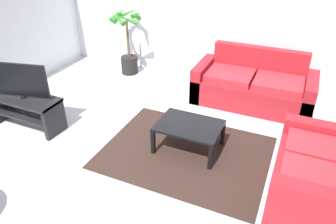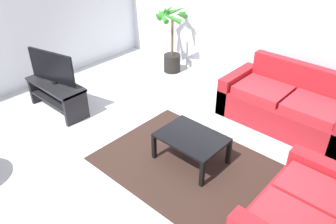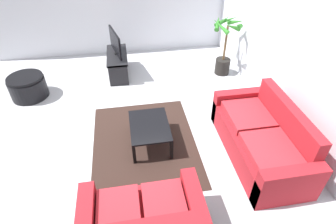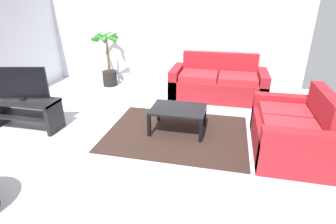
{
  "view_description": "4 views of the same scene",
  "coord_description": "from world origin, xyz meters",
  "px_view_note": "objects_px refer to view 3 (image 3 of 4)",
  "views": [
    {
      "loc": [
        1.83,
        -2.76,
        2.7
      ],
      "look_at": [
        0.45,
        0.34,
        0.68
      ],
      "focal_mm": 34.02,
      "sensor_mm": 36.0,
      "label": 1
    },
    {
      "loc": [
        2.75,
        -2.19,
        2.94
      ],
      "look_at": [
        0.17,
        0.68,
        0.53
      ],
      "focal_mm": 35.78,
      "sensor_mm": 36.0,
      "label": 2
    },
    {
      "loc": [
        3.94,
        0.34,
        3.22
      ],
      "look_at": [
        0.68,
        0.9,
        0.64
      ],
      "focal_mm": 28.94,
      "sensor_mm": 36.0,
      "label": 3
    },
    {
      "loc": [
        1.34,
        -3.2,
        2.04
      ],
      "look_at": [
        0.53,
        0.38,
        0.41
      ],
      "focal_mm": 28.43,
      "sensor_mm": 36.0,
      "label": 4
    }
  ],
  "objects_px": {
    "tv": "(115,42)",
    "ottoman": "(28,87)",
    "potted_palm": "(225,49)",
    "tv_stand": "(118,61)",
    "coffee_table": "(150,127)",
    "couch_main": "(261,139)"
  },
  "relations": [
    {
      "from": "tv",
      "to": "ottoman",
      "type": "height_order",
      "value": "tv"
    },
    {
      "from": "tv",
      "to": "potted_palm",
      "type": "distance_m",
      "value": 2.43
    },
    {
      "from": "tv_stand",
      "to": "ottoman",
      "type": "bearing_deg",
      "value": -70.85
    },
    {
      "from": "tv_stand",
      "to": "coffee_table",
      "type": "xyz_separation_m",
      "value": [
        2.44,
        0.45,
        0.02
      ]
    },
    {
      "from": "ottoman",
      "to": "coffee_table",
      "type": "bearing_deg",
      "value": 51.92
    },
    {
      "from": "couch_main",
      "to": "ottoman",
      "type": "xyz_separation_m",
      "value": [
        -2.33,
        -3.98,
        -0.07
      ]
    },
    {
      "from": "coffee_table",
      "to": "potted_palm",
      "type": "height_order",
      "value": "potted_palm"
    },
    {
      "from": "coffee_table",
      "to": "ottoman",
      "type": "bearing_deg",
      "value": -128.08
    },
    {
      "from": "couch_main",
      "to": "ottoman",
      "type": "height_order",
      "value": "couch_main"
    },
    {
      "from": "coffee_table",
      "to": "couch_main",
      "type": "bearing_deg",
      "value": 72.47
    },
    {
      "from": "potted_palm",
      "to": "couch_main",
      "type": "bearing_deg",
      "value": -5.86
    },
    {
      "from": "couch_main",
      "to": "ottoman",
      "type": "bearing_deg",
      "value": -120.36
    },
    {
      "from": "couch_main",
      "to": "tv",
      "type": "relative_size",
      "value": 2.27
    },
    {
      "from": "couch_main",
      "to": "tv_stand",
      "type": "bearing_deg",
      "value": -144.28
    },
    {
      "from": "tv",
      "to": "potted_palm",
      "type": "height_order",
      "value": "potted_palm"
    },
    {
      "from": "tv",
      "to": "potted_palm",
      "type": "bearing_deg",
      "value": 81.11
    },
    {
      "from": "couch_main",
      "to": "ottoman",
      "type": "relative_size",
      "value": 2.71
    },
    {
      "from": "couch_main",
      "to": "tv",
      "type": "height_order",
      "value": "tv"
    },
    {
      "from": "tv",
      "to": "coffee_table",
      "type": "bearing_deg",
      "value": 10.47
    },
    {
      "from": "couch_main",
      "to": "coffee_table",
      "type": "bearing_deg",
      "value": -107.53
    },
    {
      "from": "ottoman",
      "to": "tv",
      "type": "bearing_deg",
      "value": 109.14
    },
    {
      "from": "ottoman",
      "to": "potted_palm",
      "type": "bearing_deg",
      "value": 93.57
    }
  ]
}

